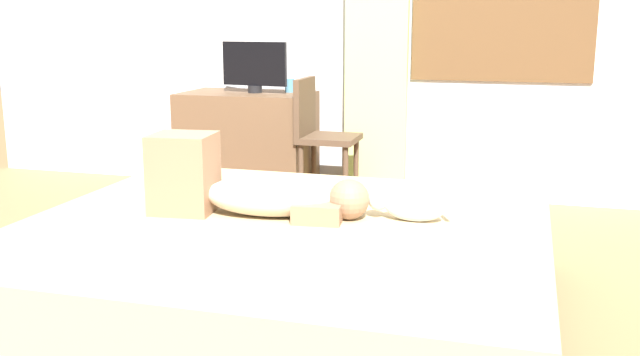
% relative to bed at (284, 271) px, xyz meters
% --- Properties ---
extents(ground_plane, '(16.00, 16.00, 0.00)m').
position_rel_bed_xyz_m(ground_plane, '(-0.09, 0.08, -0.21)').
color(ground_plane, olive).
extents(bed, '(2.18, 1.93, 0.42)m').
position_rel_bed_xyz_m(bed, '(0.00, 0.00, 0.00)').
color(bed, '#38383D').
rests_on(bed, ground).
extents(person_lying, '(0.94, 0.34, 0.34)m').
position_rel_bed_xyz_m(person_lying, '(-0.19, 0.08, 0.33)').
color(person_lying, '#CCB299').
rests_on(person_lying, bed).
extents(cat, '(0.36, 0.12, 0.21)m').
position_rel_bed_xyz_m(cat, '(0.50, 0.17, 0.28)').
color(cat, silver).
rests_on(cat, bed).
extents(desk, '(0.90, 0.56, 0.74)m').
position_rel_bed_xyz_m(desk, '(-0.95, 1.99, 0.16)').
color(desk, brown).
rests_on(desk, ground).
extents(tv_monitor, '(0.48, 0.10, 0.35)m').
position_rel_bed_xyz_m(tv_monitor, '(-0.89, 1.99, 0.71)').
color(tv_monitor, black).
rests_on(tv_monitor, desk).
extents(cup, '(0.07, 0.07, 0.09)m').
position_rel_bed_xyz_m(cup, '(-0.67, 2.10, 0.58)').
color(cup, teal).
rests_on(cup, desk).
extents(chair_by_desk, '(0.38, 0.38, 0.86)m').
position_rel_bed_xyz_m(chair_by_desk, '(-0.39, 1.88, 0.30)').
color(chair_by_desk, '#4C3828').
rests_on(chair_by_desk, ground).
extents(curtain_left, '(0.44, 0.06, 2.48)m').
position_rel_bed_xyz_m(curtain_left, '(-0.09, 2.27, 1.03)').
color(curtain_left, '#ADCC75').
rests_on(curtain_left, ground).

